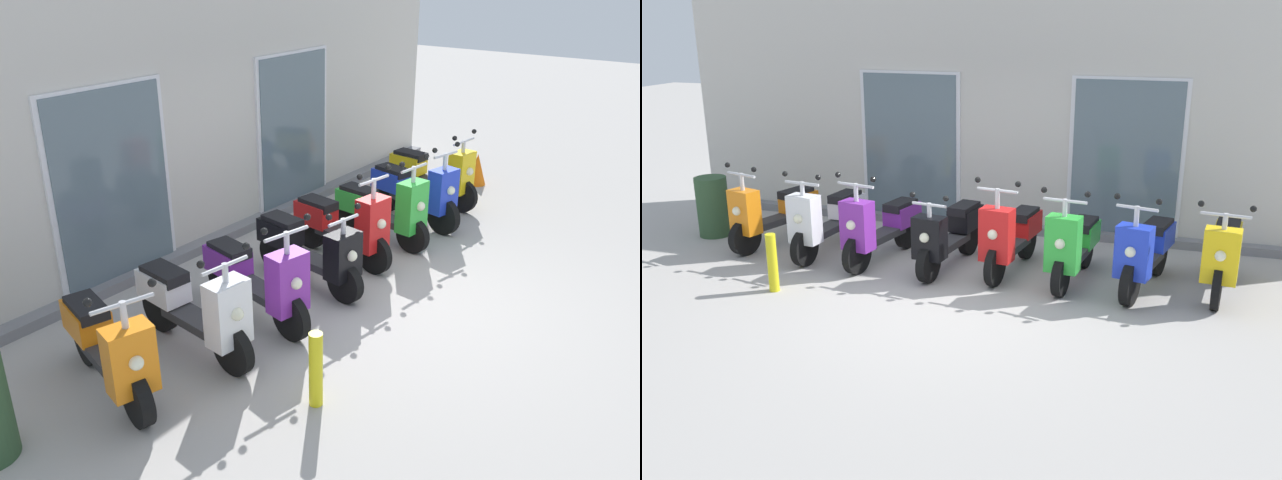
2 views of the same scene
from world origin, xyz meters
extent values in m
plane|color=#A8A39E|center=(0.00, 0.00, 0.00)|extent=(40.00, 40.00, 0.00)
cube|color=beige|center=(0.00, 2.94, 1.90)|extent=(10.55, 0.30, 3.81)
cube|color=slate|center=(0.00, 2.69, 0.06)|extent=(10.55, 0.20, 0.12)
cube|color=silver|center=(-1.60, 2.77, 1.15)|extent=(1.58, 0.04, 2.30)
cube|color=slate|center=(-1.60, 2.75, 1.15)|extent=(1.46, 0.02, 2.22)
cube|color=silver|center=(1.60, 2.77, 1.15)|extent=(1.58, 0.04, 2.30)
cube|color=slate|center=(1.60, 2.75, 1.15)|extent=(1.46, 0.02, 2.22)
cylinder|color=black|center=(-3.15, 0.59, 0.24)|extent=(0.24, 0.49, 0.48)
cylinder|color=black|center=(-2.86, 1.67, 0.24)|extent=(0.24, 0.49, 0.48)
cube|color=#2D2D30|center=(-3.00, 1.13, 0.34)|extent=(0.43, 0.74, 0.09)
cube|color=orange|center=(-3.14, 0.63, 0.59)|extent=(0.43, 0.33, 0.59)
sphere|color=#F2EFCC|center=(-3.17, 0.51, 0.63)|extent=(0.12, 0.12, 0.12)
cube|color=orange|center=(-2.88, 1.58, 0.51)|extent=(0.42, 0.58, 0.28)
cube|color=black|center=(-2.90, 1.54, 0.65)|extent=(0.38, 0.53, 0.11)
cylinder|color=silver|center=(-3.14, 0.63, 0.99)|extent=(0.06, 0.06, 0.25)
cylinder|color=silver|center=(-3.14, 0.63, 1.10)|extent=(0.50, 0.17, 0.04)
sphere|color=black|center=(-2.90, 0.57, 1.20)|extent=(0.07, 0.07, 0.07)
sphere|color=black|center=(-3.38, 0.70, 1.20)|extent=(0.07, 0.07, 0.07)
cylinder|color=black|center=(-2.17, 0.46, 0.24)|extent=(0.15, 0.49, 0.48)
cylinder|color=black|center=(-2.06, 1.59, 0.24)|extent=(0.15, 0.49, 0.48)
cube|color=#2D2D30|center=(-2.11, 1.02, 0.34)|extent=(0.33, 0.72, 0.09)
cube|color=white|center=(-2.17, 0.50, 0.61)|extent=(0.40, 0.28, 0.62)
sphere|color=#F2EFCC|center=(-2.18, 0.37, 0.65)|extent=(0.12, 0.12, 0.12)
cube|color=white|center=(-2.07, 1.49, 0.54)|extent=(0.35, 0.55, 0.28)
cube|color=black|center=(-2.07, 1.45, 0.68)|extent=(0.31, 0.50, 0.11)
cylinder|color=silver|center=(-2.17, 0.50, 1.00)|extent=(0.06, 0.06, 0.20)
cylinder|color=silver|center=(-2.17, 0.50, 1.08)|extent=(0.50, 0.09, 0.04)
sphere|color=black|center=(-1.92, 0.47, 1.18)|extent=(0.07, 0.07, 0.07)
sphere|color=black|center=(-2.42, 0.53, 1.18)|extent=(0.07, 0.07, 0.07)
cylinder|color=black|center=(-1.40, 0.41, 0.25)|extent=(0.19, 0.50, 0.49)
cylinder|color=black|center=(-1.19, 1.53, 0.25)|extent=(0.19, 0.50, 0.49)
cube|color=#2D2D30|center=(-1.30, 0.97, 0.35)|extent=(0.39, 0.75, 0.09)
cube|color=purple|center=(-1.40, 0.45, 0.62)|extent=(0.42, 0.31, 0.62)
sphere|color=#F2EFCC|center=(-1.42, 0.32, 0.66)|extent=(0.12, 0.12, 0.12)
cube|color=purple|center=(-1.21, 1.44, 0.50)|extent=(0.39, 0.57, 0.28)
cube|color=black|center=(-1.22, 1.40, 0.64)|extent=(0.34, 0.52, 0.11)
cylinder|color=silver|center=(-1.40, 0.45, 1.03)|extent=(0.06, 0.06, 0.24)
cylinder|color=silver|center=(-1.40, 0.45, 1.13)|extent=(0.52, 0.13, 0.04)
sphere|color=black|center=(-1.14, 0.40, 1.23)|extent=(0.07, 0.07, 0.07)
sphere|color=black|center=(-1.65, 0.49, 1.23)|extent=(0.07, 0.07, 0.07)
cylinder|color=black|center=(-0.46, 0.41, 0.23)|extent=(0.17, 0.47, 0.46)
cylinder|color=black|center=(-0.30, 1.54, 0.23)|extent=(0.17, 0.47, 0.46)
cube|color=#2D2D30|center=(-0.38, 0.98, 0.33)|extent=(0.36, 0.74, 0.09)
cube|color=black|center=(-0.45, 0.45, 0.55)|extent=(0.41, 0.29, 0.52)
sphere|color=#F2EFCC|center=(-0.47, 0.32, 0.59)|extent=(0.12, 0.12, 0.12)
cube|color=black|center=(-0.31, 1.45, 0.53)|extent=(0.37, 0.56, 0.28)
cube|color=black|center=(-0.32, 1.41, 0.67)|extent=(0.32, 0.51, 0.11)
cylinder|color=silver|center=(-0.45, 0.45, 0.89)|extent=(0.06, 0.06, 0.19)
cylinder|color=silver|center=(-0.45, 0.45, 0.96)|extent=(0.45, 0.10, 0.04)
sphere|color=black|center=(-0.23, 0.42, 1.06)|extent=(0.07, 0.07, 0.07)
sphere|color=black|center=(-0.67, 0.48, 1.06)|extent=(0.07, 0.07, 0.07)
cylinder|color=black|center=(0.34, 0.54, 0.24)|extent=(0.16, 0.50, 0.49)
cylinder|color=black|center=(0.49, 1.61, 0.24)|extent=(0.16, 0.50, 0.49)
cube|color=#2D2D30|center=(0.42, 1.08, 0.34)|extent=(0.35, 0.70, 0.09)
cube|color=red|center=(0.35, 0.58, 0.63)|extent=(0.41, 0.29, 0.64)
sphere|color=#F2EFCC|center=(0.33, 0.45, 0.67)|extent=(0.12, 0.12, 0.12)
cube|color=red|center=(0.48, 1.51, 0.51)|extent=(0.37, 0.56, 0.28)
cube|color=black|center=(0.47, 1.47, 0.65)|extent=(0.32, 0.51, 0.11)
cylinder|color=silver|center=(0.35, 0.58, 1.06)|extent=(0.06, 0.06, 0.26)
cylinder|color=silver|center=(0.35, 0.58, 1.17)|extent=(0.50, 0.10, 0.04)
sphere|color=black|center=(0.60, 0.55, 1.27)|extent=(0.07, 0.07, 0.07)
sphere|color=black|center=(0.10, 0.62, 1.27)|extent=(0.07, 0.07, 0.07)
cylinder|color=black|center=(1.15, 0.46, 0.23)|extent=(0.16, 0.47, 0.46)
cylinder|color=black|center=(1.28, 1.51, 0.23)|extent=(0.16, 0.47, 0.46)
cube|color=#2D2D30|center=(1.21, 0.99, 0.33)|extent=(0.34, 0.68, 0.09)
cube|color=green|center=(1.15, 0.50, 0.62)|extent=(0.41, 0.28, 0.66)
sphere|color=#F2EFCC|center=(1.14, 0.38, 0.66)|extent=(0.12, 0.12, 0.12)
cube|color=green|center=(1.26, 1.42, 0.47)|extent=(0.36, 0.55, 0.28)
cube|color=black|center=(1.26, 1.38, 0.61)|extent=(0.32, 0.51, 0.11)
cylinder|color=silver|center=(1.15, 0.50, 1.03)|extent=(0.06, 0.06, 0.22)
cylinder|color=silver|center=(1.15, 0.50, 1.13)|extent=(0.50, 0.10, 0.04)
sphere|color=black|center=(1.40, 0.47, 1.23)|extent=(0.07, 0.07, 0.07)
sphere|color=black|center=(0.90, 0.53, 1.23)|extent=(0.07, 0.07, 0.07)
cylinder|color=black|center=(1.93, 0.43, 0.25)|extent=(0.22, 0.52, 0.51)
cylinder|color=black|center=(2.18, 1.51, 0.25)|extent=(0.22, 0.52, 0.51)
cube|color=#2D2D30|center=(2.06, 0.97, 0.35)|extent=(0.41, 0.73, 0.09)
cube|color=#1E38C6|center=(1.94, 0.47, 0.61)|extent=(0.42, 0.32, 0.60)
sphere|color=#F2EFCC|center=(1.91, 0.34, 0.65)|extent=(0.12, 0.12, 0.12)
cube|color=#1E38C6|center=(2.16, 1.42, 0.53)|extent=(0.41, 0.57, 0.28)
cube|color=black|center=(2.15, 1.38, 0.67)|extent=(0.36, 0.53, 0.11)
cylinder|color=silver|center=(1.94, 0.47, 1.02)|extent=(0.06, 0.06, 0.25)
cylinder|color=silver|center=(1.94, 0.47, 1.12)|extent=(0.46, 0.14, 0.04)
sphere|color=black|center=(2.17, 0.42, 1.22)|extent=(0.07, 0.07, 0.07)
sphere|color=black|center=(1.72, 0.52, 1.22)|extent=(0.07, 0.07, 0.07)
cylinder|color=black|center=(2.85, 0.60, 0.25)|extent=(0.14, 0.51, 0.50)
cylinder|color=black|center=(2.97, 1.68, 0.25)|extent=(0.14, 0.51, 0.50)
cube|color=#2D2D30|center=(2.91, 1.14, 0.35)|extent=(0.33, 0.70, 0.09)
cube|color=yellow|center=(2.86, 0.64, 0.61)|extent=(0.40, 0.28, 0.60)
sphere|color=#F2EFCC|center=(2.84, 0.51, 0.65)|extent=(0.12, 0.12, 0.12)
cube|color=yellow|center=(2.96, 1.58, 0.55)|extent=(0.35, 0.55, 0.28)
cube|color=black|center=(2.96, 1.54, 0.69)|extent=(0.31, 0.51, 0.11)
cylinder|color=silver|center=(2.86, 0.64, 0.99)|extent=(0.06, 0.06, 0.20)
cylinder|color=silver|center=(2.86, 0.64, 1.07)|extent=(0.52, 0.09, 0.04)
sphere|color=black|center=(3.12, 0.61, 1.17)|extent=(0.07, 0.07, 0.07)
sphere|color=black|center=(2.60, 0.66, 1.17)|extent=(0.07, 0.07, 0.07)
cylinder|color=yellow|center=(-2.09, -0.42, 0.35)|extent=(0.12, 0.12, 0.70)
cylinder|color=#2D4C2D|center=(-4.09, 1.21, 0.43)|extent=(0.45, 0.45, 0.87)
camera|label=1|loc=(-5.73, -3.18, 3.53)|focal=36.67mm
camera|label=2|loc=(2.38, -7.12, 3.16)|focal=39.68mm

